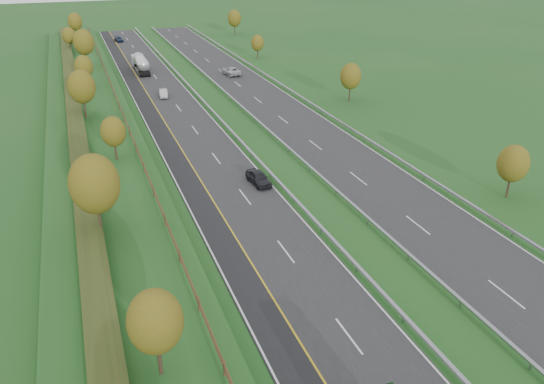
% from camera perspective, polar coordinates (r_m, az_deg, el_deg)
% --- Properties ---
extents(ground, '(400.00, 400.00, 0.00)m').
position_cam_1_polar(ground, '(77.41, -2.72, 6.33)').
color(ground, '#1B4B1A').
rests_on(ground, ground).
extents(near_carriageway, '(10.50, 200.00, 0.04)m').
position_cam_1_polar(near_carriageway, '(80.13, -9.33, 6.71)').
color(near_carriageway, '#232326').
rests_on(near_carriageway, ground).
extents(far_carriageway, '(10.50, 200.00, 0.04)m').
position_cam_1_polar(far_carriageway, '(84.63, 1.75, 8.06)').
color(far_carriageway, '#232326').
rests_on(far_carriageway, ground).
extents(hard_shoulder, '(3.00, 200.00, 0.04)m').
position_cam_1_polar(hard_shoulder, '(79.56, -11.98, 6.35)').
color(hard_shoulder, black).
rests_on(hard_shoulder, ground).
extents(lane_markings, '(26.75, 200.00, 0.01)m').
position_cam_1_polar(lane_markings, '(81.39, -4.88, 7.28)').
color(lane_markings, silver).
rests_on(lane_markings, near_carriageway).
extents(embankment_left, '(12.00, 200.00, 2.00)m').
position_cam_1_polar(embankment_left, '(78.57, -18.72, 6.05)').
color(embankment_left, '#1B4B1A').
rests_on(embankment_left, ground).
extents(hedge_left, '(2.20, 180.00, 1.10)m').
position_cam_1_polar(hedge_left, '(78.10, -20.34, 6.90)').
color(hedge_left, '#283817').
rests_on(hedge_left, embankment_left).
extents(fence_left, '(0.12, 189.06, 1.20)m').
position_cam_1_polar(fence_left, '(77.85, -15.57, 7.65)').
color(fence_left, '#422B19').
rests_on(fence_left, embankment_left).
extents(median_barrier_near, '(0.32, 200.00, 0.71)m').
position_cam_1_polar(median_barrier_near, '(81.15, -5.39, 7.62)').
color(median_barrier_near, gray).
rests_on(median_barrier_near, ground).
extents(median_barrier_far, '(0.32, 200.00, 0.71)m').
position_cam_1_polar(median_barrier_far, '(82.55, -1.95, 8.03)').
color(median_barrier_far, gray).
rests_on(median_barrier_far, ground).
extents(outer_barrier_far, '(0.32, 200.00, 0.71)m').
position_cam_1_polar(outer_barrier_far, '(86.72, 5.35, 8.80)').
color(outer_barrier_far, gray).
rests_on(outer_barrier_far, ground).
extents(trees_left, '(6.64, 164.30, 7.66)m').
position_cam_1_polar(trees_left, '(73.82, -18.86, 9.22)').
color(trees_left, '#2D2116').
rests_on(trees_left, embankment_left).
extents(trees_far, '(8.45, 118.60, 7.12)m').
position_cam_1_polar(trees_far, '(114.77, 2.46, 14.88)').
color(trees_far, '#2D2116').
rests_on(trees_far, ground).
extents(road_tanker, '(2.40, 11.22, 3.46)m').
position_cam_1_polar(road_tanker, '(118.39, -13.95, 13.33)').
color(road_tanker, silver).
rests_on(road_tanker, near_carriageway).
extents(car_dark_near, '(2.17, 4.55, 1.50)m').
position_cam_1_polar(car_dark_near, '(60.61, -1.45, 1.55)').
color(car_dark_near, black).
rests_on(car_dark_near, near_carriageway).
extents(car_silver_mid, '(1.87, 4.07, 1.29)m').
position_cam_1_polar(car_silver_mid, '(97.76, -11.60, 10.36)').
color(car_silver_mid, '#B2B1B6').
rests_on(car_silver_mid, near_carriageway).
extents(car_small_far, '(2.34, 4.59, 1.28)m').
position_cam_1_polar(car_small_far, '(157.06, -16.17, 15.51)').
color(car_small_far, '#111D37').
rests_on(car_small_far, near_carriageway).
extents(car_oncoming, '(3.19, 5.98, 1.60)m').
position_cam_1_polar(car_oncoming, '(112.68, -4.43, 12.86)').
color(car_oncoming, '#B6B7BB').
rests_on(car_oncoming, far_carriageway).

